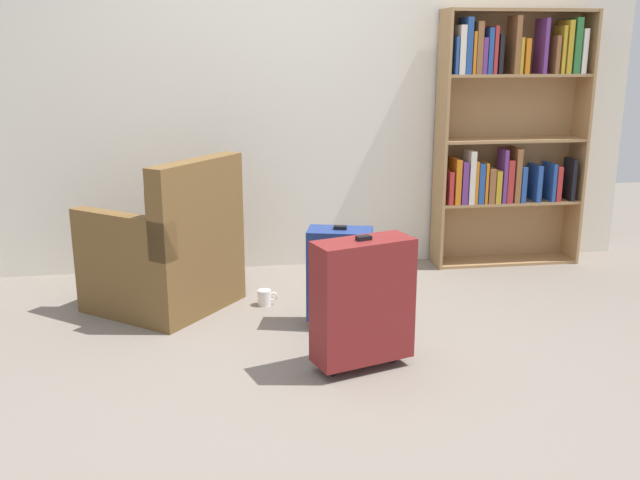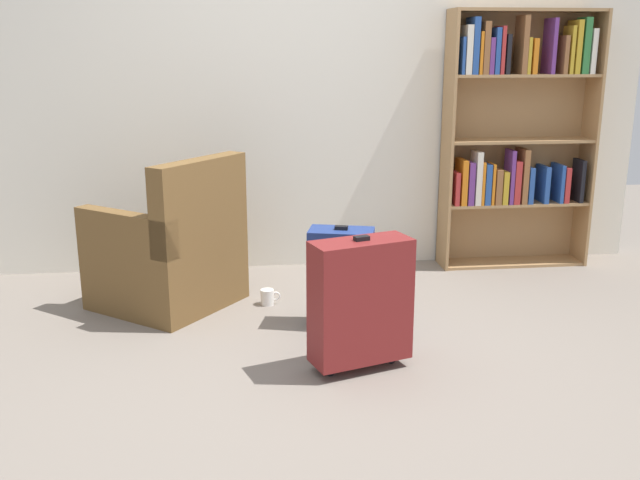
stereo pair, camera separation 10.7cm
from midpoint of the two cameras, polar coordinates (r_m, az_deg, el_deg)
name	(u,v)px [view 2 (the right image)]	position (r m, az deg, el deg)	size (l,w,h in m)	color
ground_plane	(319,372)	(3.48, 0.82, -10.47)	(8.62, 8.62, 0.00)	slate
back_wall	(289,78)	(4.92, -1.87, 12.82)	(4.93, 0.10, 2.60)	silver
bookshelf	(515,130)	(5.13, 15.87, 8.47)	(1.03, 0.26, 1.74)	#A87F51
armchair	(171,254)	(4.31, -11.15, -1.08)	(0.98, 0.98, 0.90)	brown
mug	(268,297)	(4.31, -3.48, -4.57)	(0.12, 0.08, 0.10)	white
suitcase_navy_blue	(341,274)	(3.92, 2.47, -2.74)	(0.39, 0.28, 0.57)	navy
suitcase_dark_red	(361,301)	(3.39, 4.16, -4.88)	(0.51, 0.33, 0.66)	maroon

